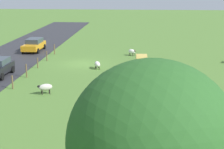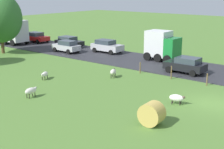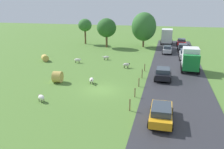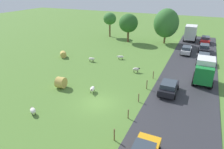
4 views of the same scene
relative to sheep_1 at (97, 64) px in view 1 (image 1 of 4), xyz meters
The scene contains 15 objects.
ground_plane 2.80m from the sheep_1, 48.28° to the right, with size 160.00×160.00×0.00m, color #517A33.
road_strip 11.00m from the sheep_1, 10.80° to the right, with size 8.00×80.00×0.06m, color #2D2D33.
sheep_1 is the anchor object (origin of this frame).
sheep_2 13.18m from the sheep_1, 96.44° to the left, with size 1.28×0.96×0.71m.
sheep_3 8.94m from the sheep_1, 70.00° to the left, with size 1.20×0.93×0.82m.
sheep_4 7.61m from the sheep_1, 116.12° to the right, with size 1.07×0.97×0.77m.
sheep_5 11.31m from the sheep_1, 120.19° to the left, with size 1.21×0.60×0.78m.
hay_bale_1 4.48m from the sheep_1, behind, with size 1.49×1.49×1.10m, color tan.
tree_2 25.86m from the sheep_1, 100.05° to the left, with size 4.38×4.38×6.57m.
fence_post_0 9.18m from the sheep_1, 48.52° to the right, with size 0.12×0.12×1.23m, color brown.
fence_post_1 6.93m from the sheep_1, 28.72° to the right, with size 0.12×0.12×1.07m, color brown.
fence_post_2 6.08m from the sheep_1, ahead, with size 0.12×0.12×1.09m, color brown.
fence_post_3 7.15m from the sheep_1, 31.72° to the left, with size 0.12×0.12×1.27m, color brown.
fence_post_4 9.50m from the sheep_1, 50.22° to the left, with size 0.12×0.12×1.14m, color brown.
car_1 12.43m from the sheep_1, 43.00° to the right, with size 2.09×4.60×1.56m.
Camera 1 is at (-5.89, 35.15, 8.31)m, focal length 54.42 mm.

